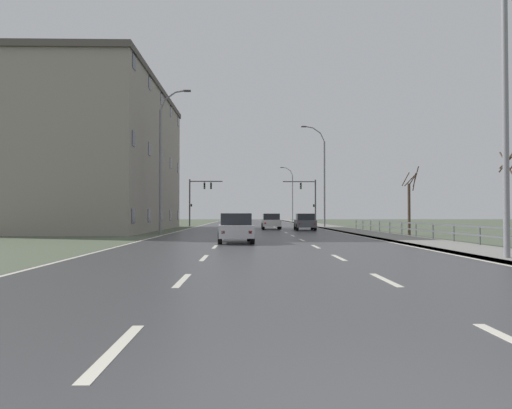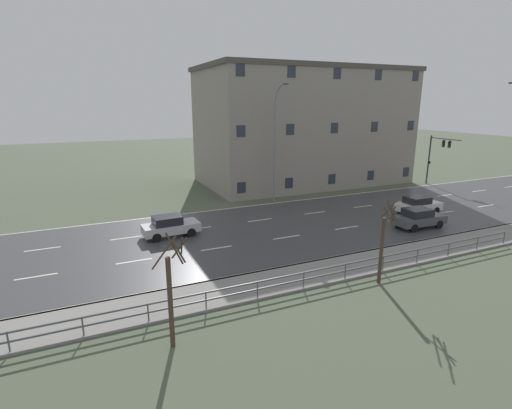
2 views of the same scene
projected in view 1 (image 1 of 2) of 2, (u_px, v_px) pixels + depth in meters
The scene contains 15 objects.
ground_plane at pixel (255, 228), 51.23m from camera, with size 160.00×160.00×0.12m.
road_asphalt_strip at pixel (253, 225), 63.22m from camera, with size 14.00×120.00×0.03m.
sidewalk_right at pixel (315, 225), 63.39m from camera, with size 3.00×120.00×0.12m.
guardrail at pixel (424, 228), 28.04m from camera, with size 0.07×35.00×1.00m.
street_lamp_foreground at pixel (500, 95), 15.19m from camera, with size 2.79×0.24×11.20m.
street_lamp_midground at pixel (323, 178), 50.62m from camera, with size 2.62×0.24×11.18m.
street_lamp_distant at pixel (292, 195), 86.04m from camera, with size 2.34×0.24×10.25m.
street_lamp_left_bank at pixel (162, 163), 36.16m from camera, with size 2.45×0.24×11.27m.
traffic_signal_right at pixel (310, 196), 59.28m from camera, with size 4.26×0.36×5.91m.
traffic_signal_left at pixel (198, 194), 57.11m from camera, with size 4.12×0.36×5.80m.
car_far_left at pixel (305, 222), 43.00m from camera, with size 1.93×4.15×1.57m.
car_near_right at pixel (235, 228), 24.52m from camera, with size 2.01×4.19×1.57m.
car_near_left at pixel (271, 221), 45.97m from camera, with size 1.84×4.10×1.57m.
brick_building at pixel (92, 158), 43.88m from camera, with size 13.29×24.43×13.57m.
bare_tree_mid at pixel (410, 204), 33.65m from camera, with size 1.06×1.15×4.96m.
Camera 1 is at (-0.86, -3.27, 1.54)m, focal length 32.61 mm.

